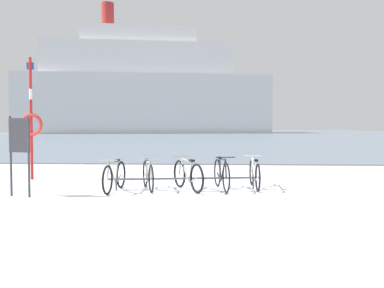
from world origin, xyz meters
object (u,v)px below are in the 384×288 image
(info_sign, at_px, (19,143))
(bicycle_2, at_px, (188,175))
(bicycle_1, at_px, (148,175))
(rescue_post, at_px, (31,121))
(ferry_ship, at_px, (143,90))
(bicycle_0, at_px, (115,176))
(bicycle_4, at_px, (255,174))
(bicycle_3, at_px, (222,174))

(info_sign, bearing_deg, bicycle_2, 16.58)
(bicycle_1, distance_m, rescue_post, 4.26)
(ferry_ship, bearing_deg, bicycle_0, -80.89)
(bicycle_1, relative_size, bicycle_2, 1.03)
(bicycle_4, relative_size, rescue_post, 0.50)
(bicycle_2, bearing_deg, info_sign, -163.42)
(bicycle_0, height_order, bicycle_3, bicycle_3)
(bicycle_4, xyz_separation_m, rescue_post, (-6.29, 1.33, 1.33))
(bicycle_3, xyz_separation_m, info_sign, (-4.46, -1.25, 0.81))
(rescue_post, xyz_separation_m, ferry_ship, (-7.95, 65.73, 6.32))
(bicycle_4, height_order, info_sign, info_sign)
(bicycle_1, bearing_deg, bicycle_3, 4.28)
(bicycle_4, bearing_deg, rescue_post, 168.07)
(bicycle_1, xyz_separation_m, info_sign, (-2.66, -1.12, 0.84))
(bicycle_0, xyz_separation_m, bicycle_1, (0.76, 0.27, -0.00))
(bicycle_1, relative_size, ferry_ship, 0.03)
(ferry_ship, bearing_deg, rescue_post, -83.10)
(info_sign, xyz_separation_m, rescue_post, (-1.00, 2.84, 0.50))
(info_sign, relative_size, ferry_ship, 0.04)
(info_sign, bearing_deg, rescue_post, 109.45)
(bicycle_3, relative_size, rescue_post, 0.48)
(bicycle_0, height_order, ferry_ship, ferry_ship)
(bicycle_2, xyz_separation_m, rescue_post, (-4.64, 1.76, 1.33))
(bicycle_1, distance_m, bicycle_2, 0.97)
(bicycle_3, distance_m, rescue_post, 5.84)
(bicycle_0, xyz_separation_m, rescue_post, (-2.90, 1.99, 1.34))
(info_sign, distance_m, rescue_post, 3.05)
(bicycle_2, bearing_deg, rescue_post, 159.26)
(bicycle_3, distance_m, ferry_ship, 69.06)
(bicycle_0, distance_m, bicycle_3, 2.59)
(rescue_post, bearing_deg, bicycle_2, -20.74)
(bicycle_1, bearing_deg, bicycle_2, -2.12)
(ferry_ship, bearing_deg, info_sign, -82.56)
(bicycle_2, xyz_separation_m, ferry_ship, (-12.59, 67.49, 7.64))
(bicycle_1, bearing_deg, ferry_ship, 99.77)
(bicycle_0, bearing_deg, bicycle_4, 11.12)
(bicycle_0, relative_size, ferry_ship, 0.04)
(bicycle_4, height_order, rescue_post, rescue_post)
(rescue_post, bearing_deg, info_sign, -70.55)
(bicycle_4, bearing_deg, info_sign, -164.05)
(bicycle_0, relative_size, rescue_post, 0.48)
(bicycle_0, relative_size, bicycle_2, 1.09)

